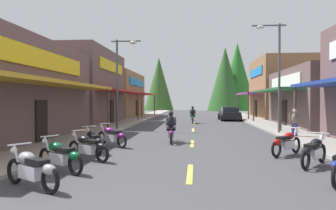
{
  "coord_description": "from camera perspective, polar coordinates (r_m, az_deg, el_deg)",
  "views": [
    {
      "loc": [
        0.15,
        -0.89,
        2.1
      ],
      "look_at": [
        -2.51,
        29.54,
        1.64
      ],
      "focal_mm": 33.5,
      "sensor_mm": 36.0,
      "label": 1
    }
  ],
  "objects": [
    {
      "name": "ground",
      "position": [
        25.02,
        4.64,
        -4.06
      ],
      "size": [
        9.8,
        78.09,
        0.1
      ],
      "primitive_type": "cube",
      "color": "#424244"
    },
    {
      "name": "sidewalk_left",
      "position": [
        25.78,
        -9.06,
        -3.68
      ],
      "size": [
        2.4,
        78.09,
        0.12
      ],
      "primitive_type": "cube",
      "color": "#9E9991",
      "rests_on": "ground"
    },
    {
      "name": "sidewalk_right",
      "position": [
        25.71,
        18.39,
        -3.73
      ],
      "size": [
        2.4,
        78.09,
        0.12
      ],
      "primitive_type": "cube",
      "color": "#9E9991",
      "rests_on": "ground"
    },
    {
      "name": "centerline_dashes",
      "position": [
        28.73,
        4.69,
        -3.31
      ],
      "size": [
        0.16,
        54.57,
        0.01
      ],
      "color": "#E0C64C",
      "rests_on": "ground"
    },
    {
      "name": "storefront_left_middle",
      "position": [
        29.54,
        -17.19,
        3.08
      ],
      "size": [
        9.25,
        10.23,
        6.52
      ],
      "color": "brown",
      "rests_on": "ground"
    },
    {
      "name": "storefront_left_far",
      "position": [
        41.01,
        -11.66,
        1.81
      ],
      "size": [
        10.47,
        12.36,
        5.57
      ],
      "color": "olive",
      "rests_on": "ground"
    },
    {
      "name": "storefront_right_middle",
      "position": [
        27.85,
        27.5,
        1.19
      ],
      "size": [
        8.92,
        11.03,
        4.59
      ],
      "color": "brown",
      "rests_on": "ground"
    },
    {
      "name": "storefront_right_far",
      "position": [
        39.21,
        21.26,
        2.78
      ],
      "size": [
        9.51,
        9.92,
        6.9
      ],
      "color": "olive",
      "rests_on": "ground"
    },
    {
      "name": "streetlamp_left",
      "position": [
        22.16,
        -8.49,
        6.03
      ],
      "size": [
        2.07,
        0.3,
        6.31
      ],
      "color": "#474C51",
      "rests_on": "ground"
    },
    {
      "name": "streetlamp_right",
      "position": [
        20.51,
        18.81,
        7.18
      ],
      "size": [
        2.07,
        0.3,
        6.81
      ],
      "color": "#474C51",
      "rests_on": "ground"
    },
    {
      "name": "motorcycle_parked_right_2",
      "position": [
        11.06,
        25.01,
        -7.58
      ],
      "size": [
        1.4,
        1.74,
        1.04
      ],
      "rotation": [
        0.0,
        0.0,
        0.9
      ],
      "color": "black",
      "rests_on": "ground"
    },
    {
      "name": "motorcycle_parked_right_3",
      "position": [
        12.82,
        20.71,
        -6.4
      ],
      "size": [
        1.54,
        1.62,
        1.04
      ],
      "rotation": [
        0.0,
        0.0,
        0.81
      ],
      "color": "black",
      "rests_on": "ground"
    },
    {
      "name": "motorcycle_parked_left_0",
      "position": [
        8.2,
        -23.51,
        -10.53
      ],
      "size": [
        1.89,
        1.17,
        1.04
      ],
      "rotation": [
        0.0,
        0.0,
        2.61
      ],
      "color": "black",
      "rests_on": "ground"
    },
    {
      "name": "motorcycle_parked_left_1",
      "position": [
        9.76,
        -19.01,
        -8.67
      ],
      "size": [
        1.86,
        1.23,
        1.04
      ],
      "rotation": [
        0.0,
        0.0,
        2.58
      ],
      "color": "black",
      "rests_on": "ground"
    },
    {
      "name": "motorcycle_parked_left_2",
      "position": [
        11.33,
        -14.32,
        -7.33
      ],
      "size": [
        1.87,
        1.22,
        1.04
      ],
      "rotation": [
        0.0,
        0.0,
        2.58
      ],
      "color": "black",
      "rests_on": "ground"
    },
    {
      "name": "motorcycle_parked_left_3",
      "position": [
        12.91,
        -13.48,
        -6.32
      ],
      "size": [
        1.31,
        1.81,
        1.04
      ],
      "rotation": [
        0.0,
        0.0,
        2.18
      ],
      "color": "black",
      "rests_on": "ground"
    },
    {
      "name": "motorcycle_parked_left_4",
      "position": [
        14.42,
        -10.18,
        -5.56
      ],
      "size": [
        1.74,
        1.41,
        1.04
      ],
      "rotation": [
        0.0,
        0.0,
        2.47
      ],
      "color": "black",
      "rests_on": "ground"
    },
    {
      "name": "rider_cruising_lead",
      "position": [
        15.54,
        0.55,
        -4.46
      ],
      "size": [
        0.61,
        2.14,
        1.57
      ],
      "rotation": [
        0.0,
        0.0,
        1.65
      ],
      "color": "black",
      "rests_on": "ground"
    },
    {
      "name": "rider_cruising_trailing",
      "position": [
        28.45,
        4.51,
        -2.04
      ],
      "size": [
        0.6,
        2.14,
        1.57
      ],
      "rotation": [
        0.0,
        0.0,
        1.58
      ],
      "color": "black",
      "rests_on": "ground"
    },
    {
      "name": "pedestrian_browsing",
      "position": [
        18.57,
        22.03,
        -2.78
      ],
      "size": [
        0.55,
        0.35,
        1.63
      ],
      "rotation": [
        0.0,
        0.0,
        4.42
      ],
      "color": "#333F8C",
      "rests_on": "ground"
    },
    {
      "name": "parked_car_curbside",
      "position": [
        33.37,
        11.1,
        -1.58
      ],
      "size": [
        2.14,
        4.34,
        1.4
      ],
      "rotation": [
        0.0,
        0.0,
        1.59
      ],
      "color": "black",
      "rests_on": "ground"
    },
    {
      "name": "treeline_backdrop",
      "position": [
        65.45,
        9.36,
        4.5
      ],
      "size": [
        23.13,
        11.76,
        13.85
      ],
      "color": "#285523",
      "rests_on": "ground"
    }
  ]
}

